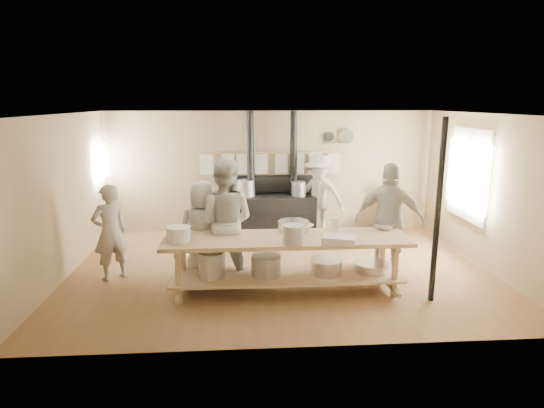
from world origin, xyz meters
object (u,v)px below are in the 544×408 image
chair (388,220)px  cook_right (389,220)px  cook_center (203,231)px  cook_by_window (319,196)px  roasting_pan (339,240)px  stove (272,211)px  cook_left (225,221)px  cook_far_left (110,232)px  prep_table (286,258)px

chair → cook_right: bearing=-86.0°
cook_center → cook_by_window: (2.23, 2.26, 0.06)m
cook_center → roasting_pan: cook_center is taller
stove → chair: (2.49, -0.15, -0.22)m
cook_left → roasting_pan: cook_left is taller
chair → roasting_pan: (-1.77, -3.20, 0.60)m
stove → cook_center: stove is taller
chair → cook_far_left: bearing=-135.2°
cook_right → roasting_pan: (-1.02, -0.89, -0.03)m
cook_left → roasting_pan: (1.62, -0.81, -0.08)m
cook_center → cook_by_window: 3.17m
stove → cook_center: (-1.25, -2.43, 0.28)m
cook_center → chair: 4.41m
stove → roasting_pan: bearing=-78.0°
cook_by_window → chair: 1.62m
stove → chair: stove is taller
cook_center → chair: cook_center is taller
cook_by_window → cook_left: bearing=-103.5°
cook_left → stove: bearing=-95.0°
stove → cook_by_window: bearing=-9.8°
prep_table → cook_by_window: (0.97, 2.85, 0.34)m
prep_table → stove: bearing=90.0°
prep_table → cook_left: (-0.90, 0.48, 0.46)m
prep_table → cook_far_left: 2.82m
cook_far_left → cook_center: (1.47, -0.10, 0.03)m
prep_table → cook_center: 1.41m
cook_right → cook_by_window: cook_right is taller
cook_far_left → chair: (5.21, 2.17, -0.47)m
cook_far_left → roasting_pan: (3.43, -1.03, 0.13)m
chair → cook_by_window: bearing=-157.1°
stove → cook_right: 3.03m
cook_far_left → cook_by_window: size_ratio=0.89×
cook_far_left → cook_right: size_ratio=0.83×
prep_table → roasting_pan: roasting_pan is taller
stove → chair: bearing=-3.4°
stove → cook_far_left: size_ratio=1.68×
prep_table → cook_right: bearing=18.0°
cook_left → roasting_pan: 1.81m
cook_left → chair: cook_left is taller
cook_left → chair: bearing=-130.1°
cook_right → chair: bearing=-90.6°
cook_by_window → cook_right: bearing=-46.9°
cook_left → cook_by_window: cook_left is taller
prep_table → cook_center: size_ratio=2.24×
cook_left → roasting_pan: bearing=168.2°
roasting_pan → cook_by_window: bearing=85.3°
cook_by_window → cook_center: bearing=-109.8°
cook_right → prep_table: bearing=35.5°
cook_by_window → prep_table: bearing=-84.1°
stove → roasting_pan: 3.44m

